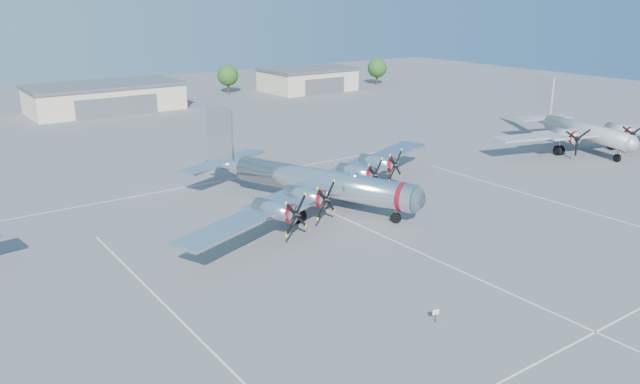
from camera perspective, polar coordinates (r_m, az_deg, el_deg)
ground at (r=59.21m, az=5.53°, el=-3.91°), size 260.00×260.00×0.00m
parking_lines at (r=58.00m, az=6.66°, el=-4.41°), size 60.00×50.08×0.01m
hangar_center at (r=129.96m, az=-19.06°, el=8.20°), size 28.60×14.60×5.40m
hangar_east at (r=150.68m, az=-1.14°, el=10.29°), size 20.60×14.60×5.40m
tree_east at (r=146.47m, az=-8.43°, el=10.50°), size 4.80×4.80×6.64m
tree_far_east at (r=161.09m, az=5.25°, el=11.23°), size 4.80×4.80×6.64m
main_bomber_b29 at (r=67.01m, az=-0.82°, el=-1.25°), size 50.65×43.15×9.47m
twin_engine_east at (r=98.75m, az=22.63°, el=3.53°), size 35.67×29.67×9.77m
info_placard at (r=44.31m, az=10.53°, el=-10.87°), size 0.50×0.16×0.97m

